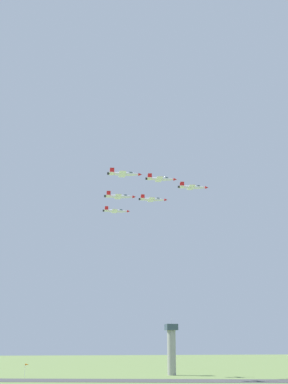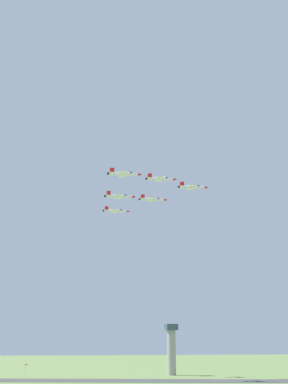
% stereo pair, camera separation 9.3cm
% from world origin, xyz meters
% --- Properties ---
extents(ground_plane, '(1200.00, 1200.00, 0.00)m').
position_xyz_m(ground_plane, '(0.00, 0.00, 0.00)').
color(ground_plane, olive).
extents(runway_strip, '(315.06, 107.24, 0.10)m').
position_xyz_m(runway_strip, '(0.00, 0.00, 0.05)').
color(runway_strip, '#424244').
rests_on(runway_strip, ground).
extents(control_tower, '(6.00, 6.00, 28.74)m').
position_xyz_m(control_tower, '(-6.90, 48.52, 13.96)').
color(control_tower, '#9E9E99').
rests_on(control_tower, ground).
extents(windsock, '(1.88, 0.90, 6.25)m').
position_xyz_m(windsock, '(-80.48, 50.12, 5.53)').
color(windsock, silver).
rests_on(windsock, ground).
extents(jet_lead, '(15.89, 9.87, 3.34)m').
position_xyz_m(jet_lead, '(-2.80, 18.72, 92.98)').
color(jet_lead, white).
extents(jet_left_wingman, '(15.59, 9.63, 3.28)m').
position_xyz_m(jet_left_wingman, '(-19.62, 36.61, 90.12)').
color(jet_left_wingman, white).
extents(jet_right_wingman, '(15.31, 9.47, 3.22)m').
position_xyz_m(jet_right_wingman, '(-23.16, 5.00, 91.89)').
color(jet_right_wingman, white).
extents(jet_left_outer, '(15.32, 9.44, 3.22)m').
position_xyz_m(jet_left_outer, '(-36.44, 54.50, 87.15)').
color(jet_left_outer, white).
extents(jet_right_outer, '(15.73, 9.73, 3.31)m').
position_xyz_m(jet_right_outer, '(-43.52, -8.71, 88.81)').
color(jet_right_outer, white).
extents(jet_slot_rear, '(16.06, 9.94, 3.38)m').
position_xyz_m(jet_slot_rear, '(-39.98, 22.89, 86.95)').
color(jet_slot_rear, white).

